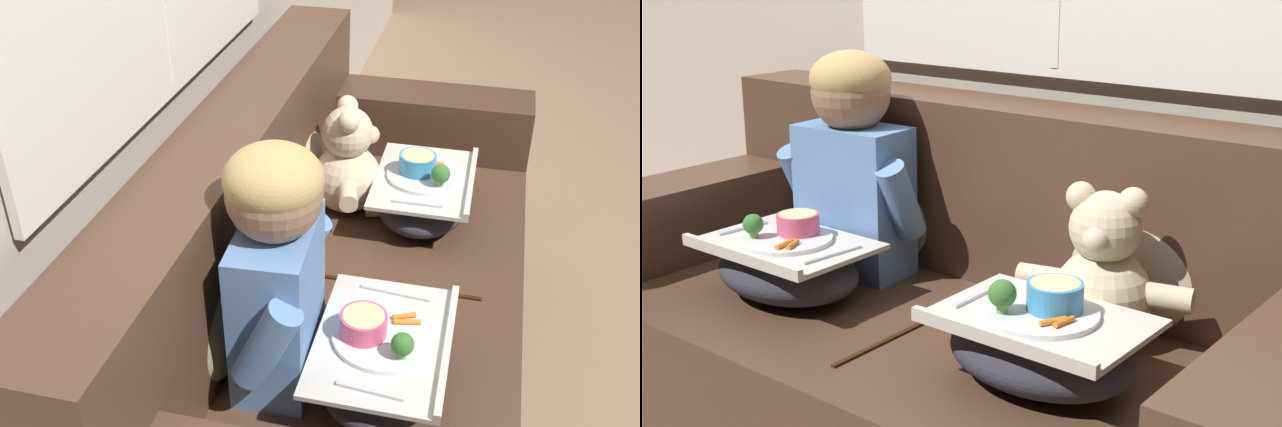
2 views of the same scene
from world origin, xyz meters
TOP-DOWN VIEW (x-y plane):
  - ground_plane at (0.00, 0.00)m, footprint 14.00×14.00m
  - couch at (0.00, 0.06)m, footprint 1.95×0.90m
  - throw_pillow_behind_child at (-0.38, 0.27)m, footprint 0.36×0.17m
  - throw_pillow_behind_teddy at (0.38, 0.27)m, footprint 0.37×0.18m
  - child_figure at (-0.38, 0.11)m, footprint 0.43×0.21m
  - teddy_bear at (0.38, 0.11)m, footprint 0.39×0.28m
  - lap_tray_child at (-0.38, -0.13)m, footprint 0.43×0.30m
  - lap_tray_teddy at (0.38, -0.13)m, footprint 0.42×0.30m

SIDE VIEW (x-z plane):
  - ground_plane at x=0.00m, z-range 0.00..0.00m
  - couch at x=0.00m, z-range -0.12..0.82m
  - lap_tray_child at x=-0.38m, z-range 0.45..0.66m
  - lap_tray_teddy at x=0.38m, z-range 0.44..0.67m
  - teddy_bear at x=0.38m, z-range 0.45..0.81m
  - throw_pillow_behind_child at x=-0.38m, z-range 0.46..0.83m
  - throw_pillow_behind_teddy at x=0.38m, z-range 0.45..0.84m
  - child_figure at x=-0.38m, z-range 0.50..1.10m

